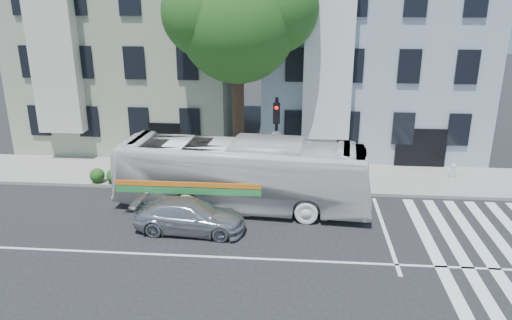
# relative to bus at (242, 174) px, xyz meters

# --- Properties ---
(ground) EXTENTS (120.00, 120.00, 0.00)m
(ground) POSITION_rel_bus_xyz_m (-0.61, -4.37, -1.53)
(ground) COLOR black
(ground) RESTS_ON ground
(sidewalk_far) EXTENTS (80.00, 4.00, 0.15)m
(sidewalk_far) POSITION_rel_bus_xyz_m (-0.61, 3.63, -1.45)
(sidewalk_far) COLOR gray
(sidewalk_far) RESTS_ON ground
(building_left) EXTENTS (12.00, 10.00, 11.00)m
(building_left) POSITION_rel_bus_xyz_m (-7.61, 10.63, 3.97)
(building_left) COLOR #98A086
(building_left) RESTS_ON ground
(building_right) EXTENTS (12.00, 10.00, 11.00)m
(building_right) POSITION_rel_bus_xyz_m (6.39, 10.63, 3.97)
(building_right) COLOR #9EACBC
(building_right) RESTS_ON ground
(street_tree) EXTENTS (7.30, 5.90, 11.10)m
(street_tree) POSITION_rel_bus_xyz_m (-0.55, 4.37, 6.30)
(street_tree) COLOR #2D2116
(street_tree) RESTS_ON ground
(bus) EXTENTS (3.55, 11.17, 3.06)m
(bus) POSITION_rel_bus_xyz_m (0.00, 0.00, 0.00)
(bus) COLOR white
(bus) RESTS_ON ground
(sedan) EXTENTS (2.04, 4.47, 1.27)m
(sedan) POSITION_rel_bus_xyz_m (-1.79, -2.41, -0.90)
(sedan) COLOR silver
(sedan) RESTS_ON ground
(hedge) EXTENTS (8.50, 0.86, 0.70)m
(hedge) POSITION_rel_bus_xyz_m (-3.02, 1.93, -1.03)
(hedge) COLOR #356721
(hedge) RESTS_ON sidewalk_far
(traffic_signal) EXTENTS (0.48, 0.54, 4.54)m
(traffic_signal) POSITION_rel_bus_xyz_m (1.39, 1.58, 1.40)
(traffic_signal) COLOR black
(traffic_signal) RESTS_ON ground
(fire_hydrant) EXTENTS (0.41, 0.23, 0.72)m
(fire_hydrant) POSITION_rel_bus_xyz_m (10.09, 4.07, -1.01)
(fire_hydrant) COLOR silver
(fire_hydrant) RESTS_ON sidewalk_far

